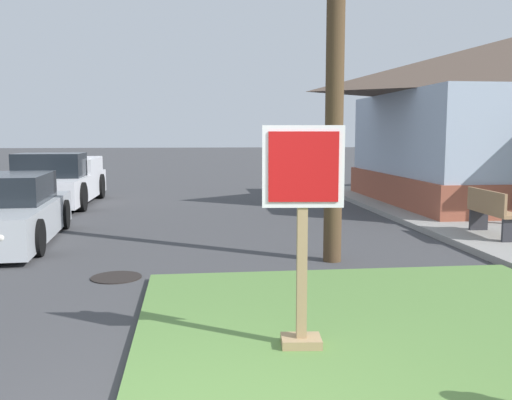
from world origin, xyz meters
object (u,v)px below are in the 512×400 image
(parked_sedan_silver, at_px, (2,213))
(pickup_truck_white, at_px, (57,183))
(manhole_cover, at_px, (116,277))
(street_bench, at_px, (492,211))
(stop_sign, at_px, (302,243))

(parked_sedan_silver, height_order, pickup_truck_white, pickup_truck_white)
(manhole_cover, xyz_separation_m, parked_sedan_silver, (-2.42, 2.93, 0.53))
(street_bench, bearing_deg, pickup_truck_white, 144.56)
(street_bench, bearing_deg, manhole_cover, -164.15)
(parked_sedan_silver, xyz_separation_m, street_bench, (8.99, -1.06, 0.04))
(pickup_truck_white, bearing_deg, parked_sedan_silver, -87.29)
(stop_sign, xyz_separation_m, street_bench, (4.54, 4.87, -0.45))
(manhole_cover, relative_size, street_bench, 0.49)
(pickup_truck_white, xyz_separation_m, street_bench, (9.25, -6.58, -0.03))
(stop_sign, height_order, manhole_cover, stop_sign)
(manhole_cover, distance_m, parked_sedan_silver, 3.84)
(manhole_cover, xyz_separation_m, pickup_truck_white, (-2.69, 8.45, 0.61))
(street_bench, bearing_deg, stop_sign, -132.99)
(stop_sign, xyz_separation_m, pickup_truck_white, (-4.71, 11.46, -0.42))
(manhole_cover, bearing_deg, street_bench, 15.85)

